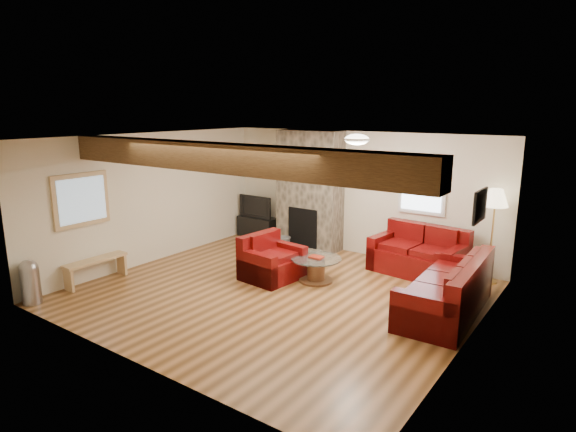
# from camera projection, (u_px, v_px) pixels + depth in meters

# --- Properties ---
(room) EXTENTS (8.00, 8.00, 8.00)m
(room) POSITION_uv_depth(u_px,v_px,m) (277.00, 218.00, 7.59)
(room) COLOR brown
(room) RESTS_ON ground
(floor) EXTENTS (6.00, 6.00, 0.00)m
(floor) POSITION_uv_depth(u_px,v_px,m) (277.00, 292.00, 7.87)
(floor) COLOR brown
(floor) RESTS_ON ground
(oak_beam) EXTENTS (6.00, 0.36, 0.38)m
(oak_beam) POSITION_uv_depth(u_px,v_px,m) (220.00, 158.00, 6.37)
(oak_beam) COLOR #301F0E
(oak_beam) RESTS_ON room
(chimney_breast) EXTENTS (1.40, 0.67, 2.50)m
(chimney_breast) POSITION_uv_depth(u_px,v_px,m) (309.00, 192.00, 10.15)
(chimney_breast) COLOR #3C382E
(chimney_breast) RESTS_ON floor
(back_window) EXTENTS (0.90, 0.08, 1.10)m
(back_window) POSITION_uv_depth(u_px,v_px,m) (422.00, 185.00, 8.92)
(back_window) COLOR silver
(back_window) RESTS_ON room
(hatch_window) EXTENTS (0.08, 1.00, 0.90)m
(hatch_window) POSITION_uv_depth(u_px,v_px,m) (81.00, 200.00, 8.03)
(hatch_window) COLOR tan
(hatch_window) RESTS_ON room
(ceiling_dome) EXTENTS (0.40, 0.40, 0.18)m
(ceiling_dome) POSITION_uv_depth(u_px,v_px,m) (357.00, 141.00, 7.54)
(ceiling_dome) COLOR white
(ceiling_dome) RESTS_ON room
(artwork_back) EXTENTS (0.42, 0.06, 0.52)m
(artwork_back) POSITION_uv_depth(u_px,v_px,m) (364.00, 172.00, 9.56)
(artwork_back) COLOR black
(artwork_back) RESTS_ON room
(artwork_right) EXTENTS (0.06, 0.55, 0.42)m
(artwork_right) POSITION_uv_depth(u_px,v_px,m) (479.00, 206.00, 6.05)
(artwork_right) COLOR black
(artwork_right) RESTS_ON room
(sofa_three) EXTENTS (0.99, 2.19, 0.83)m
(sofa_three) POSITION_uv_depth(u_px,v_px,m) (446.00, 286.00, 7.01)
(sofa_three) COLOR #410904
(sofa_three) RESTS_ON floor
(loveseat) EXTENTS (1.71, 1.11, 0.86)m
(loveseat) POSITION_uv_depth(u_px,v_px,m) (418.00, 251.00, 8.69)
(loveseat) COLOR #410904
(loveseat) RESTS_ON floor
(armchair_red) EXTENTS (0.93, 1.04, 0.78)m
(armchair_red) POSITION_uv_depth(u_px,v_px,m) (272.00, 257.00, 8.43)
(armchair_red) COLOR #410904
(armchair_red) RESTS_ON floor
(coffee_table) EXTENTS (0.87, 0.87, 0.46)m
(coffee_table) POSITION_uv_depth(u_px,v_px,m) (316.00, 270.00, 8.33)
(coffee_table) COLOR #422915
(coffee_table) RESTS_ON floor
(tv_cabinet) EXTENTS (0.95, 0.38, 0.47)m
(tv_cabinet) POSITION_uv_depth(u_px,v_px,m) (258.00, 227.00, 11.21)
(tv_cabinet) COLOR black
(tv_cabinet) RESTS_ON floor
(television) EXTENTS (0.89, 0.12, 0.51)m
(television) POSITION_uv_depth(u_px,v_px,m) (257.00, 206.00, 11.10)
(television) COLOR black
(television) RESTS_ON tv_cabinet
(floor_lamp) EXTENTS (0.42, 0.42, 1.64)m
(floor_lamp) POSITION_uv_depth(u_px,v_px,m) (495.00, 203.00, 8.02)
(floor_lamp) COLOR tan
(floor_lamp) RESTS_ON floor
(pine_bench) EXTENTS (0.26, 1.11, 0.42)m
(pine_bench) POSITION_uv_depth(u_px,v_px,m) (96.00, 271.00, 8.29)
(pine_bench) COLOR tan
(pine_bench) RESTS_ON floor
(pedal_bin) EXTENTS (0.36, 0.36, 0.70)m
(pedal_bin) POSITION_uv_depth(u_px,v_px,m) (30.00, 282.00, 7.36)
(pedal_bin) COLOR #96959A
(pedal_bin) RESTS_ON floor
(coal_bucket) EXTENTS (0.33, 0.33, 0.31)m
(coal_bucket) POSITION_uv_depth(u_px,v_px,m) (283.00, 244.00, 10.12)
(coal_bucket) COLOR slate
(coal_bucket) RESTS_ON floor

